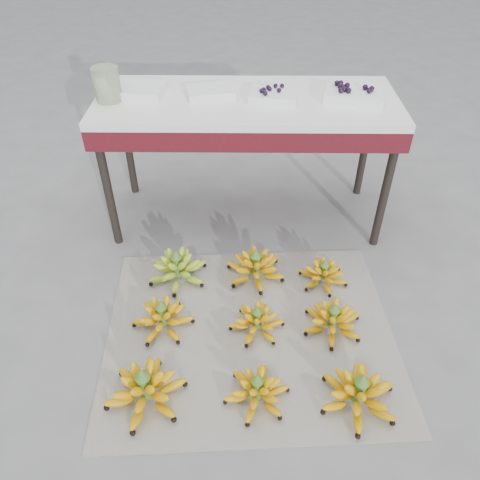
{
  "coord_description": "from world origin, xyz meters",
  "views": [
    {
      "loc": [
        0.02,
        -1.26,
        1.63
      ],
      "look_at": [
        0.0,
        0.34,
        0.31
      ],
      "focal_mm": 35.0,
      "sensor_mm": 36.0,
      "label": 1
    }
  ],
  "objects_px": {
    "bunch_front_center": "(257,391)",
    "tray_far_left": "(136,90)",
    "bunch_mid_right": "(333,320)",
    "bunch_back_left": "(178,269)",
    "tray_far_right": "(354,94)",
    "newspaper_mat": "(250,332)",
    "bunch_front_right": "(359,394)",
    "glass_jar": "(107,84)",
    "bunch_front_left": "(145,389)",
    "bunch_mid_left": "(163,318)",
    "bunch_back_right": "(323,274)",
    "vendor_table": "(247,113)",
    "bunch_back_center": "(255,267)",
    "tray_right": "(273,95)",
    "bunch_mid_center": "(257,321)",
    "tray_left": "(210,92)"
  },
  "relations": [
    {
      "from": "bunch_front_center",
      "to": "tray_far_left",
      "type": "distance_m",
      "value": 1.53
    },
    {
      "from": "tray_far_left",
      "to": "bunch_mid_right",
      "type": "bearing_deg",
      "value": -43.67
    },
    {
      "from": "bunch_back_left",
      "to": "tray_far_right",
      "type": "bearing_deg",
      "value": 32.52
    },
    {
      "from": "newspaper_mat",
      "to": "tray_far_left",
      "type": "bearing_deg",
      "value": 121.9
    },
    {
      "from": "bunch_front_right",
      "to": "glass_jar",
      "type": "distance_m",
      "value": 1.76
    },
    {
      "from": "bunch_front_left",
      "to": "bunch_mid_left",
      "type": "xyz_separation_m",
      "value": [
        0.01,
        0.36,
        -0.01
      ]
    },
    {
      "from": "bunch_back_right",
      "to": "tray_far_right",
      "type": "xyz_separation_m",
      "value": [
        0.14,
        0.54,
        0.68
      ]
    },
    {
      "from": "vendor_table",
      "to": "glass_jar",
      "type": "xyz_separation_m",
      "value": [
        -0.66,
        -0.04,
        0.16
      ]
    },
    {
      "from": "bunch_front_right",
      "to": "bunch_front_left",
      "type": "bearing_deg",
      "value": 177.44
    },
    {
      "from": "newspaper_mat",
      "to": "bunch_back_center",
      "type": "relative_size",
      "value": 3.46
    },
    {
      "from": "bunch_mid_left",
      "to": "bunch_mid_right",
      "type": "bearing_deg",
      "value": -5.25
    },
    {
      "from": "bunch_front_center",
      "to": "bunch_mid_right",
      "type": "distance_m",
      "value": 0.49
    },
    {
      "from": "tray_right",
      "to": "tray_far_right",
      "type": "distance_m",
      "value": 0.39
    },
    {
      "from": "vendor_table",
      "to": "tray_far_right",
      "type": "height_order",
      "value": "tray_far_right"
    },
    {
      "from": "bunch_front_right",
      "to": "bunch_back_left",
      "type": "relative_size",
      "value": 1.04
    },
    {
      "from": "bunch_front_center",
      "to": "bunch_mid_center",
      "type": "distance_m",
      "value": 0.34
    },
    {
      "from": "newspaper_mat",
      "to": "bunch_mid_right",
      "type": "xyz_separation_m",
      "value": [
        0.36,
        0.02,
        0.06
      ]
    },
    {
      "from": "newspaper_mat",
      "to": "bunch_back_left",
      "type": "bearing_deg",
      "value": 136.09
    },
    {
      "from": "vendor_table",
      "to": "glass_jar",
      "type": "bearing_deg",
      "value": -176.66
    },
    {
      "from": "bunch_front_right",
      "to": "vendor_table",
      "type": "distance_m",
      "value": 1.41
    },
    {
      "from": "bunch_mid_right",
      "to": "tray_far_left",
      "type": "distance_m",
      "value": 1.45
    },
    {
      "from": "bunch_back_right",
      "to": "bunch_mid_center",
      "type": "bearing_deg",
      "value": -157.46
    },
    {
      "from": "newspaper_mat",
      "to": "glass_jar",
      "type": "xyz_separation_m",
      "value": [
        -0.68,
        0.84,
        0.79
      ]
    },
    {
      "from": "bunch_front_left",
      "to": "tray_far_right",
      "type": "height_order",
      "value": "tray_far_right"
    },
    {
      "from": "vendor_table",
      "to": "tray_far_left",
      "type": "height_order",
      "value": "tray_far_left"
    },
    {
      "from": "bunch_mid_left",
      "to": "glass_jar",
      "type": "relative_size",
      "value": 1.79
    },
    {
      "from": "newspaper_mat",
      "to": "bunch_mid_left",
      "type": "distance_m",
      "value": 0.39
    },
    {
      "from": "bunch_front_right",
      "to": "bunch_back_left",
      "type": "bearing_deg",
      "value": 136.17
    },
    {
      "from": "bunch_back_center",
      "to": "bunch_front_center",
      "type": "bearing_deg",
      "value": -109.19
    },
    {
      "from": "tray_far_right",
      "to": "glass_jar",
      "type": "height_order",
      "value": "glass_jar"
    },
    {
      "from": "tray_left",
      "to": "newspaper_mat",
      "type": "bearing_deg",
      "value": -77.44
    },
    {
      "from": "bunch_back_center",
      "to": "tray_right",
      "type": "relative_size",
      "value": 1.44
    },
    {
      "from": "bunch_front_left",
      "to": "bunch_back_right",
      "type": "bearing_deg",
      "value": 35.78
    },
    {
      "from": "newspaper_mat",
      "to": "bunch_mid_left",
      "type": "xyz_separation_m",
      "value": [
        -0.38,
        0.03,
        0.06
      ]
    },
    {
      "from": "bunch_front_right",
      "to": "tray_far_left",
      "type": "xyz_separation_m",
      "value": [
        -0.97,
        1.25,
        0.67
      ]
    },
    {
      "from": "bunch_mid_center",
      "to": "bunch_mid_right",
      "type": "bearing_deg",
      "value": -3.68
    },
    {
      "from": "bunch_front_center",
      "to": "tray_far_left",
      "type": "relative_size",
      "value": 0.92
    },
    {
      "from": "tray_left",
      "to": "tray_far_right",
      "type": "distance_m",
      "value": 0.7
    },
    {
      "from": "bunch_back_center",
      "to": "glass_jar",
      "type": "height_order",
      "value": "glass_jar"
    },
    {
      "from": "bunch_mid_right",
      "to": "bunch_back_right",
      "type": "xyz_separation_m",
      "value": [
        -0.0,
        0.3,
        -0.01
      ]
    },
    {
      "from": "tray_far_left",
      "to": "tray_right",
      "type": "distance_m",
      "value": 0.68
    },
    {
      "from": "bunch_front_right",
      "to": "bunch_mid_center",
      "type": "distance_m",
      "value": 0.52
    },
    {
      "from": "bunch_mid_right",
      "to": "bunch_back_center",
      "type": "xyz_separation_m",
      "value": [
        -0.33,
        0.33,
        0.0
      ]
    },
    {
      "from": "bunch_back_center",
      "to": "glass_jar",
      "type": "distance_m",
      "value": 1.12
    },
    {
      "from": "bunch_mid_right",
      "to": "bunch_back_left",
      "type": "distance_m",
      "value": 0.78
    },
    {
      "from": "bunch_front_right",
      "to": "tray_left",
      "type": "height_order",
      "value": "tray_left"
    },
    {
      "from": "bunch_front_left",
      "to": "glass_jar",
      "type": "bearing_deg",
      "value": 98.7
    },
    {
      "from": "bunch_back_left",
      "to": "tray_right",
      "type": "bearing_deg",
      "value": 49.27
    },
    {
      "from": "bunch_back_center",
      "to": "bunch_back_right",
      "type": "bearing_deg",
      "value": -24.75
    },
    {
      "from": "tray_left",
      "to": "tray_right",
      "type": "relative_size",
      "value": 1.03
    }
  ]
}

